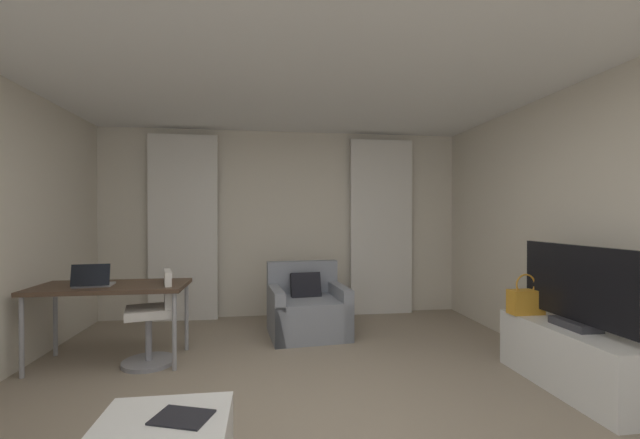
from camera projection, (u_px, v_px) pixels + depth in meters
The scene contains 13 objects.
ground_plane at pixel (307, 426), 2.63m from camera, with size 12.00×12.00×0.00m, color gray.
wall_window at pixel (285, 223), 5.62m from camera, with size 5.12×0.06×2.60m.
ceiling at pixel (307, 31), 2.60m from camera, with size 5.12×6.12×0.06m, color white.
curtain_left_panel at pixel (183, 228), 5.30m from camera, with size 0.90×0.06×2.50m.
curtain_right_panel at pixel (381, 227), 5.68m from camera, with size 0.90×0.06×2.50m.
armchair at pixel (307, 310), 4.67m from camera, with size 0.96×0.90×0.84m.
desk at pixel (112, 291), 3.77m from camera, with size 1.37×0.65×0.75m.
desk_chair at pixel (153, 322), 3.74m from camera, with size 0.49×0.49×0.88m.
laptop at pixel (93, 282), 3.66m from camera, with size 0.35×0.28×0.22m.
magazine_open at pixel (182, 417), 2.00m from camera, with size 0.33×0.28×0.01m.
tv_console at pixel (573, 358), 3.18m from camera, with size 0.46×1.28×0.51m.
tv_flatscreen at pixel (575, 288), 3.16m from camera, with size 0.20×1.13×0.66m.
handbag_primary at pixel (526, 301), 3.61m from camera, with size 0.30×0.14×0.37m.
Camera 1 is at (-0.27, -2.60, 1.40)m, focal length 22.14 mm.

